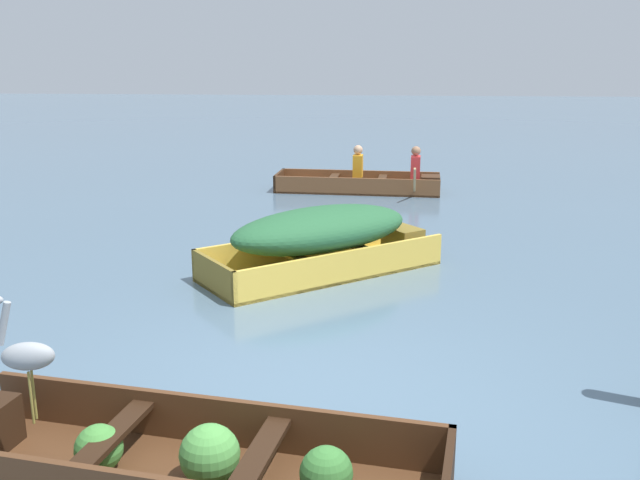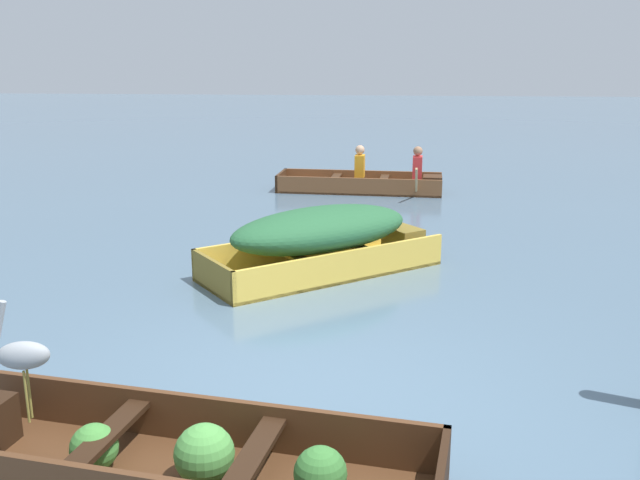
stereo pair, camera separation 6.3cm
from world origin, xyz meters
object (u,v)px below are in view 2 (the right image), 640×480
(heron_on_dinghy, at_px, (20,352))
(skiff_yellow_near_moored, at_px, (323,235))
(dinghy_dark_varnish_foreground, at_px, (170,462))
(rowboat_wooden_brown_with_crew, at_px, (370,182))

(heron_on_dinghy, bearing_deg, skiff_yellow_near_moored, 72.42)
(skiff_yellow_near_moored, bearing_deg, dinghy_dark_varnish_foreground, -97.09)
(dinghy_dark_varnish_foreground, bearing_deg, heron_on_dinghy, -177.96)
(skiff_yellow_near_moored, relative_size, rowboat_wooden_brown_with_crew, 0.93)
(dinghy_dark_varnish_foreground, distance_m, heron_on_dinghy, 1.16)
(rowboat_wooden_brown_with_crew, distance_m, heron_on_dinghy, 10.15)
(heron_on_dinghy, bearing_deg, rowboat_wooden_brown_with_crew, 79.07)
(dinghy_dark_varnish_foreground, height_order, rowboat_wooden_brown_with_crew, rowboat_wooden_brown_with_crew)
(dinghy_dark_varnish_foreground, xyz_separation_m, skiff_yellow_near_moored, (0.57, 4.58, 0.32))
(dinghy_dark_varnish_foreground, xyz_separation_m, rowboat_wooden_brown_with_crew, (1.03, 9.91, 0.03))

